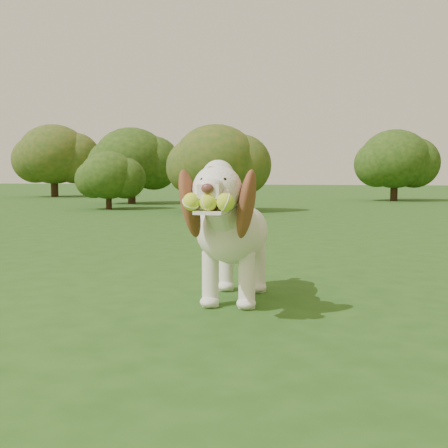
# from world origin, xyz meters

# --- Properties ---
(ground) EXTENTS (80.00, 80.00, 0.00)m
(ground) POSITION_xyz_m (0.00, 0.00, 0.00)
(ground) COLOR #244A15
(ground) RESTS_ON ground
(dog) EXTENTS (0.43, 1.18, 0.77)m
(dog) POSITION_xyz_m (-0.38, 0.08, 0.41)
(dog) COLOR white
(dog) RESTS_ON ground
(shrub_a) EXTENTS (1.15, 1.15, 1.19)m
(shrub_a) POSITION_xyz_m (-4.97, 7.67, 0.70)
(shrub_a) COLOR #382314
(shrub_a) RESTS_ON ground
(shrub_b) EXTENTS (1.61, 1.61, 1.67)m
(shrub_b) POSITION_xyz_m (-2.62, 7.52, 0.98)
(shrub_b) COLOR #382314
(shrub_b) RESTS_ON ground
(shrub_i) EXTENTS (1.89, 1.89, 1.95)m
(shrub_i) POSITION_xyz_m (0.82, 13.26, 1.15)
(shrub_i) COLOR #382314
(shrub_i) RESTS_ON ground
(shrub_g) EXTENTS (2.28, 2.28, 2.36)m
(shrub_g) POSITION_xyz_m (-9.86, 13.44, 1.39)
(shrub_g) COLOR #382314
(shrub_g) RESTS_ON ground
(shrub_e) EXTENTS (1.81, 1.81, 1.87)m
(shrub_e) POSITION_xyz_m (-5.48, 9.91, 1.10)
(shrub_e) COLOR #382314
(shrub_e) RESTS_ON ground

